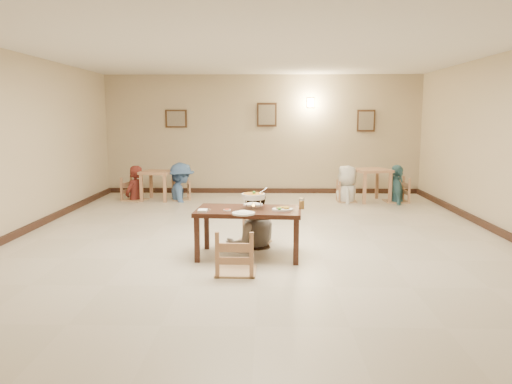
{
  "coord_description": "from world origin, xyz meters",
  "views": [
    {
      "loc": [
        0.1,
        -7.76,
        1.95
      ],
      "look_at": [
        -0.06,
        -0.43,
        0.84
      ],
      "focal_mm": 35.0,
      "sensor_mm": 36.0,
      "label": 1
    }
  ],
  "objects_px": {
    "main_diner": "(252,191)",
    "bg_diner_b": "(180,163)",
    "bg_table_right": "(371,175)",
    "chair_near": "(236,231)",
    "bg_diner_d": "(397,165)",
    "drink_glass": "(302,204)",
    "bg_chair_lr": "(181,182)",
    "curry_warmer": "(253,196)",
    "main_table": "(249,215)",
    "bg_table_left": "(157,177)",
    "bg_chair_ll": "(134,179)",
    "chair_far": "(251,210)",
    "bg_chair_rr": "(397,179)",
    "bg_diner_c": "(348,165)",
    "bg_diner_a": "(134,166)",
    "bg_chair_rl": "(347,182)"
  },
  "relations": [
    {
      "from": "main_table",
      "to": "bg_table_left",
      "type": "distance_m",
      "value": 5.3
    },
    {
      "from": "chair_far",
      "to": "bg_diner_a",
      "type": "xyz_separation_m",
      "value": [
        -2.87,
        4.01,
        0.28
      ]
    },
    {
      "from": "curry_warmer",
      "to": "bg_diner_a",
      "type": "height_order",
      "value": "bg_diner_a"
    },
    {
      "from": "chair_near",
      "to": "bg_table_left",
      "type": "height_order",
      "value": "chair_near"
    },
    {
      "from": "bg_chair_lr",
      "to": "main_table",
      "type": "bearing_deg",
      "value": 3.77
    },
    {
      "from": "bg_chair_lr",
      "to": "bg_chair_rr",
      "type": "distance_m",
      "value": 5.02
    },
    {
      "from": "bg_diner_b",
      "to": "bg_chair_lr",
      "type": "bearing_deg",
      "value": 69.44
    },
    {
      "from": "main_diner",
      "to": "bg_diner_b",
      "type": "relative_size",
      "value": 0.96
    },
    {
      "from": "bg_chair_lr",
      "to": "bg_chair_rr",
      "type": "xyz_separation_m",
      "value": [
        5.02,
        -0.2,
        0.1
      ]
    },
    {
      "from": "chair_near",
      "to": "bg_diner_a",
      "type": "xyz_separation_m",
      "value": [
        -2.72,
        5.45,
        0.29
      ]
    },
    {
      "from": "drink_glass",
      "to": "bg_diner_d",
      "type": "relative_size",
      "value": 0.09
    },
    {
      "from": "curry_warmer",
      "to": "bg_diner_b",
      "type": "bearing_deg",
      "value": 111.11
    },
    {
      "from": "drink_glass",
      "to": "bg_chair_lr",
      "type": "relative_size",
      "value": 0.17
    },
    {
      "from": "main_table",
      "to": "bg_diner_c",
      "type": "distance_m",
      "value": 5.1
    },
    {
      "from": "main_table",
      "to": "bg_diner_d",
      "type": "bearing_deg",
      "value": 58.93
    },
    {
      "from": "curry_warmer",
      "to": "bg_diner_c",
      "type": "distance_m",
      "value": 5.03
    },
    {
      "from": "chair_near",
      "to": "curry_warmer",
      "type": "bearing_deg",
      "value": -103.34
    },
    {
      "from": "main_table",
      "to": "bg_diner_a",
      "type": "bearing_deg",
      "value": 125.19
    },
    {
      "from": "main_diner",
      "to": "bg_diner_b",
      "type": "xyz_separation_m",
      "value": [
        -1.82,
        4.23,
        0.04
      ]
    },
    {
      "from": "bg_chair_rr",
      "to": "bg_diner_b",
      "type": "relative_size",
      "value": 0.61
    },
    {
      "from": "chair_near",
      "to": "bg_diner_a",
      "type": "distance_m",
      "value": 6.1
    },
    {
      "from": "bg_table_left",
      "to": "bg_chair_ll",
      "type": "relative_size",
      "value": 0.78
    },
    {
      "from": "bg_table_right",
      "to": "bg_diner_d",
      "type": "relative_size",
      "value": 0.54
    },
    {
      "from": "chair_far",
      "to": "bg_diner_d",
      "type": "distance_m",
      "value": 5.09
    },
    {
      "from": "bg_diner_c",
      "to": "main_table",
      "type": "bearing_deg",
      "value": -20.4
    },
    {
      "from": "bg_table_right",
      "to": "bg_chair_ll",
      "type": "relative_size",
      "value": 0.9
    },
    {
      "from": "chair_near",
      "to": "bg_chair_rl",
      "type": "distance_m",
      "value": 5.82
    },
    {
      "from": "main_diner",
      "to": "curry_warmer",
      "type": "height_order",
      "value": "main_diner"
    },
    {
      "from": "bg_chair_ll",
      "to": "drink_glass",
      "type": "bearing_deg",
      "value": -123.51
    },
    {
      "from": "chair_near",
      "to": "bg_chair_ll",
      "type": "height_order",
      "value": "chair_near"
    },
    {
      "from": "main_table",
      "to": "bg_table_right",
      "type": "bearing_deg",
      "value": 64.33
    },
    {
      "from": "main_diner",
      "to": "bg_chair_rr",
      "type": "relative_size",
      "value": 1.57
    },
    {
      "from": "bg_table_left",
      "to": "bg_diner_b",
      "type": "xyz_separation_m",
      "value": [
        0.54,
        0.05,
        0.32
      ]
    },
    {
      "from": "bg_table_right",
      "to": "chair_near",
      "type": "bearing_deg",
      "value": -117.29
    },
    {
      "from": "bg_diner_c",
      "to": "bg_chair_ll",
      "type": "bearing_deg",
      "value": -86.84
    },
    {
      "from": "chair_far",
      "to": "curry_warmer",
      "type": "bearing_deg",
      "value": -67.03
    },
    {
      "from": "bg_diner_d",
      "to": "drink_glass",
      "type": "bearing_deg",
      "value": 157.2
    },
    {
      "from": "bg_chair_lr",
      "to": "bg_diner_b",
      "type": "relative_size",
      "value": 0.5
    },
    {
      "from": "drink_glass",
      "to": "bg_diner_c",
      "type": "bearing_deg",
      "value": 73.44
    },
    {
      "from": "bg_chair_rl",
      "to": "bg_chair_rr",
      "type": "bearing_deg",
      "value": -91.48
    },
    {
      "from": "bg_diner_c",
      "to": "bg_diner_d",
      "type": "xyz_separation_m",
      "value": [
        1.13,
        -0.01,
        0.02
      ]
    },
    {
      "from": "bg_chair_rr",
      "to": "bg_diner_d",
      "type": "relative_size",
      "value": 0.63
    },
    {
      "from": "chair_far",
      "to": "chair_near",
      "type": "xyz_separation_m",
      "value": [
        -0.15,
        -1.44,
        -0.0
      ]
    },
    {
      "from": "drink_glass",
      "to": "bg_diner_b",
      "type": "height_order",
      "value": "bg_diner_b"
    },
    {
      "from": "drink_glass",
      "to": "bg_chair_rr",
      "type": "xyz_separation_m",
      "value": [
        2.5,
        4.59,
        -0.21
      ]
    },
    {
      "from": "drink_glass",
      "to": "bg_chair_ll",
      "type": "height_order",
      "value": "bg_chair_ll"
    },
    {
      "from": "bg_chair_ll",
      "to": "bg_diner_a",
      "type": "height_order",
      "value": "bg_diner_a"
    },
    {
      "from": "bg_diner_a",
      "to": "main_table",
      "type": "bearing_deg",
      "value": 50.58
    },
    {
      "from": "bg_chair_rr",
      "to": "bg_diner_a",
      "type": "distance_m",
      "value": 6.1
    },
    {
      "from": "bg_chair_ll",
      "to": "bg_chair_rr",
      "type": "bearing_deg",
      "value": -71.84
    }
  ]
}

